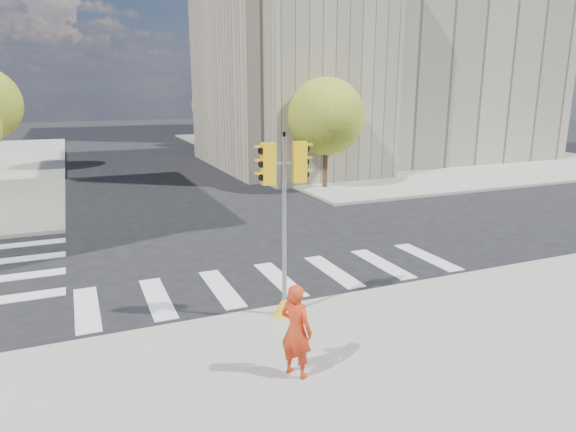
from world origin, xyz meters
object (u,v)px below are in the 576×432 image
object	(u,v)px
lamp_near	(304,104)
lamp_far	(236,100)
traffic_signal	(284,241)
photographer	(296,330)

from	to	relation	value
lamp_near	lamp_far	distance (m)	14.00
lamp_near	traffic_signal	xyz separation A→B (m)	(-9.02, -18.60, -2.54)
traffic_signal	photographer	size ratio (longest dim) A/B	2.39
lamp_far	traffic_signal	xyz separation A→B (m)	(-9.02, -32.60, -2.54)
lamp_near	lamp_far	xyz separation A→B (m)	(0.00, 14.00, 0.00)
lamp_far	traffic_signal	size ratio (longest dim) A/B	1.82
lamp_far	photographer	size ratio (longest dim) A/B	4.33
lamp_near	photographer	distance (m)	23.64
lamp_far	photographer	bearing A→B (deg)	-105.64
traffic_signal	photographer	bearing A→B (deg)	-105.32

